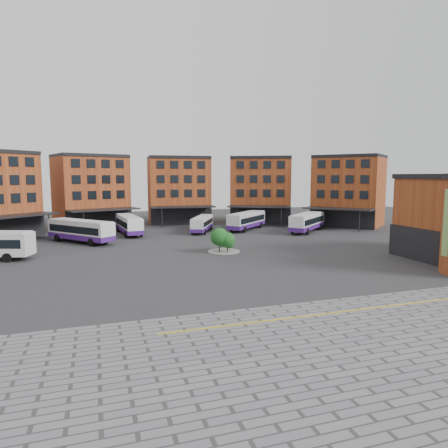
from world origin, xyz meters
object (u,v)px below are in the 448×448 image
object	(u,v)px
bus_d	(202,224)
bus_f	(307,222)
tree_island	(224,240)
bus_e	(247,220)
bus_b	(81,230)
bus_c	(129,224)

from	to	relation	value
bus_d	bus_f	distance (m)	19.59
tree_island	bus_e	xyz separation A→B (m)	(11.34, 20.69, 0.08)
bus_b	bus_d	xyz separation A→B (m)	(21.11, 5.76, -0.35)
bus_e	bus_b	bearing A→B (deg)	-122.84
bus_c	bus_f	distance (m)	32.62
bus_e	tree_island	bearing A→B (deg)	-72.86
bus_c	bus_b	bearing A→B (deg)	-145.73
bus_c	bus_f	bearing A→B (deg)	-18.39
bus_d	bus_e	world-z (taller)	bus_e
tree_island	bus_d	size ratio (longest dim) A/B	0.43
tree_island	bus_d	world-z (taller)	tree_island
tree_island	bus_b	bearing A→B (deg)	141.91
bus_e	bus_c	bearing A→B (deg)	-136.12
tree_island	bus_c	xyz separation A→B (m)	(-10.82, 21.46, 0.04)
bus_d	tree_island	bearing A→B (deg)	-70.57
bus_b	bus_d	world-z (taller)	bus_b
bus_b	bus_d	size ratio (longest dim) A/B	1.12
bus_b	bus_e	world-z (taller)	bus_b
bus_b	bus_f	distance (m)	39.81
bus_c	bus_d	xyz separation A→B (m)	(13.19, -1.01, -0.25)
bus_c	bus_e	distance (m)	22.18
tree_island	bus_f	xyz separation A→B (m)	(21.08, 14.63, 0.12)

